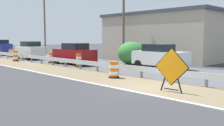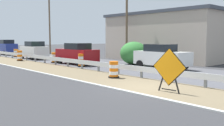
{
  "view_description": "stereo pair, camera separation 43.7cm",
  "coord_description": "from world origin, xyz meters",
  "px_view_note": "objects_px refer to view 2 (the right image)",
  "views": [
    {
      "loc": [
        -9.57,
        -7.28,
        2.38
      ],
      "look_at": [
        1.05,
        3.7,
        0.88
      ],
      "focal_mm": 40.46,
      "sensor_mm": 36.0,
      "label": 1
    },
    {
      "loc": [
        -9.25,
        -7.58,
        2.38
      ],
      "look_at": [
        1.05,
        3.7,
        0.88
      ],
      "focal_mm": 40.46,
      "sensor_mm": 36.0,
      "label": 2
    }
  ],
  "objects_px": {
    "warning_sign_diamond": "(169,69)",
    "utility_pole_near": "(127,18)",
    "traffic_barrel_close": "(81,61)",
    "traffic_barrel_mid": "(55,58)",
    "traffic_barrel_nearest": "(114,70)",
    "car_trailing_far_lane": "(6,47)",
    "traffic_barrel_farther": "(16,53)",
    "traffic_barrel_far": "(20,56)",
    "car_mid_far_lane": "(162,56)",
    "car_lead_near_lane": "(34,50)",
    "utility_pole_mid": "(50,22)",
    "car_lead_far_lane": "(77,54)"
  },
  "relations": [
    {
      "from": "car_mid_far_lane",
      "to": "utility_pole_near",
      "type": "relative_size",
      "value": 0.51
    },
    {
      "from": "traffic_barrel_nearest",
      "to": "warning_sign_diamond",
      "type": "bearing_deg",
      "value": -102.28
    },
    {
      "from": "traffic_barrel_close",
      "to": "traffic_barrel_farther",
      "type": "distance_m",
      "value": 14.98
    },
    {
      "from": "traffic_barrel_mid",
      "to": "car_mid_far_lane",
      "type": "relative_size",
      "value": 0.23
    },
    {
      "from": "car_mid_far_lane",
      "to": "utility_pole_mid",
      "type": "height_order",
      "value": "utility_pole_mid"
    },
    {
      "from": "traffic_barrel_mid",
      "to": "car_trailing_far_lane",
      "type": "bearing_deg",
      "value": 86.17
    },
    {
      "from": "warning_sign_diamond",
      "to": "utility_pole_near",
      "type": "height_order",
      "value": "utility_pole_near"
    },
    {
      "from": "traffic_barrel_mid",
      "to": "traffic_barrel_nearest",
      "type": "bearing_deg",
      "value": -101.17
    },
    {
      "from": "traffic_barrel_mid",
      "to": "utility_pole_mid",
      "type": "bearing_deg",
      "value": 62.97
    },
    {
      "from": "traffic_barrel_far",
      "to": "traffic_barrel_farther",
      "type": "height_order",
      "value": "traffic_barrel_far"
    },
    {
      "from": "traffic_barrel_close",
      "to": "traffic_barrel_far",
      "type": "height_order",
      "value": "traffic_barrel_far"
    },
    {
      "from": "warning_sign_diamond",
      "to": "utility_pole_mid",
      "type": "relative_size",
      "value": 0.21
    },
    {
      "from": "car_trailing_far_lane",
      "to": "traffic_barrel_farther",
      "type": "bearing_deg",
      "value": 172.69
    },
    {
      "from": "traffic_barrel_nearest",
      "to": "traffic_barrel_far",
      "type": "bearing_deg",
      "value": 88.18
    },
    {
      "from": "car_lead_near_lane",
      "to": "car_mid_far_lane",
      "type": "relative_size",
      "value": 0.93
    },
    {
      "from": "warning_sign_diamond",
      "to": "traffic_barrel_close",
      "type": "height_order",
      "value": "warning_sign_diamond"
    },
    {
      "from": "car_lead_near_lane",
      "to": "utility_pole_mid",
      "type": "height_order",
      "value": "utility_pole_mid"
    },
    {
      "from": "traffic_barrel_close",
      "to": "traffic_barrel_mid",
      "type": "distance_m",
      "value": 4.57
    },
    {
      "from": "traffic_barrel_mid",
      "to": "traffic_barrel_farther",
      "type": "bearing_deg",
      "value": 88.27
    },
    {
      "from": "traffic_barrel_farther",
      "to": "utility_pole_near",
      "type": "relative_size",
      "value": 0.12
    },
    {
      "from": "car_lead_near_lane",
      "to": "car_trailing_far_lane",
      "type": "distance_m",
      "value": 10.35
    },
    {
      "from": "car_mid_far_lane",
      "to": "utility_pole_near",
      "type": "distance_m",
      "value": 8.14
    },
    {
      "from": "traffic_barrel_farther",
      "to": "car_trailing_far_lane",
      "type": "distance_m",
      "value": 5.65
    },
    {
      "from": "utility_pole_near",
      "to": "utility_pole_mid",
      "type": "distance_m",
      "value": 16.5
    },
    {
      "from": "traffic_barrel_far",
      "to": "car_lead_near_lane",
      "type": "relative_size",
      "value": 0.27
    },
    {
      "from": "car_lead_near_lane",
      "to": "car_mid_far_lane",
      "type": "height_order",
      "value": "car_lead_near_lane"
    },
    {
      "from": "utility_pole_near",
      "to": "utility_pole_mid",
      "type": "height_order",
      "value": "utility_pole_mid"
    },
    {
      "from": "traffic_barrel_far",
      "to": "car_mid_far_lane",
      "type": "xyz_separation_m",
      "value": [
        5.38,
        -14.43,
        0.47
      ]
    },
    {
      "from": "warning_sign_diamond",
      "to": "traffic_barrel_farther",
      "type": "relative_size",
      "value": 1.98
    },
    {
      "from": "traffic_barrel_close",
      "to": "car_trailing_far_lane",
      "type": "bearing_deg",
      "value": 86.84
    },
    {
      "from": "traffic_barrel_close",
      "to": "car_mid_far_lane",
      "type": "distance_m",
      "value": 6.65
    },
    {
      "from": "traffic_barrel_far",
      "to": "car_mid_far_lane",
      "type": "relative_size",
      "value": 0.25
    },
    {
      "from": "traffic_barrel_mid",
      "to": "car_lead_near_lane",
      "type": "height_order",
      "value": "car_lead_near_lane"
    },
    {
      "from": "warning_sign_diamond",
      "to": "car_mid_far_lane",
      "type": "height_order",
      "value": "warning_sign_diamond"
    },
    {
      "from": "car_trailing_far_lane",
      "to": "traffic_barrel_close",
      "type": "bearing_deg",
      "value": 177.26
    },
    {
      "from": "traffic_barrel_nearest",
      "to": "car_lead_far_lane",
      "type": "bearing_deg",
      "value": 70.23
    },
    {
      "from": "warning_sign_diamond",
      "to": "car_trailing_far_lane",
      "type": "height_order",
      "value": "car_trailing_far_lane"
    },
    {
      "from": "traffic_barrel_close",
      "to": "warning_sign_diamond",
      "type": "bearing_deg",
      "value": -105.79
    },
    {
      "from": "traffic_barrel_far",
      "to": "car_lead_near_lane",
      "type": "distance_m",
      "value": 2.58
    },
    {
      "from": "car_mid_far_lane",
      "to": "car_trailing_far_lane",
      "type": "height_order",
      "value": "car_trailing_far_lane"
    },
    {
      "from": "car_trailing_far_lane",
      "to": "traffic_barrel_nearest",
      "type": "bearing_deg",
      "value": 173.59
    },
    {
      "from": "traffic_barrel_close",
      "to": "car_lead_near_lane",
      "type": "distance_m",
      "value": 10.23
    },
    {
      "from": "traffic_barrel_nearest",
      "to": "traffic_barrel_mid",
      "type": "bearing_deg",
      "value": 78.83
    },
    {
      "from": "warning_sign_diamond",
      "to": "car_lead_near_lane",
      "type": "relative_size",
      "value": 0.49
    },
    {
      "from": "traffic_barrel_close",
      "to": "traffic_barrel_mid",
      "type": "relative_size",
      "value": 1.06
    },
    {
      "from": "traffic_barrel_farther",
      "to": "car_lead_far_lane",
      "type": "distance_m",
      "value": 13.09
    },
    {
      "from": "traffic_barrel_nearest",
      "to": "traffic_barrel_farther",
      "type": "height_order",
      "value": "traffic_barrel_nearest"
    },
    {
      "from": "traffic_barrel_close",
      "to": "traffic_barrel_far",
      "type": "xyz_separation_m",
      "value": [
        -1.59,
        8.99,
        0.0
      ]
    },
    {
      "from": "traffic_barrel_far",
      "to": "car_mid_far_lane",
      "type": "height_order",
      "value": "car_mid_far_lane"
    },
    {
      "from": "warning_sign_diamond",
      "to": "utility_pole_near",
      "type": "xyz_separation_m",
      "value": [
        9.84,
        12.22,
        3.39
      ]
    }
  ]
}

